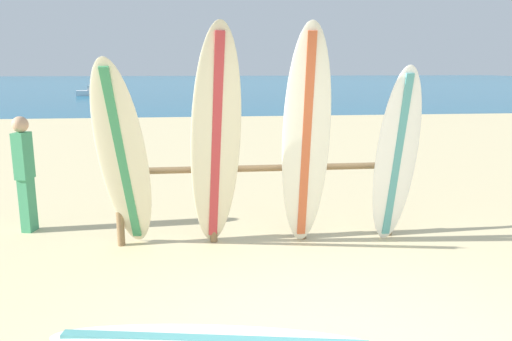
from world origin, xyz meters
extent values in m
cube|color=#196B93|center=(0.00, 58.00, 0.00)|extent=(120.00, 80.00, 0.01)
cylinder|color=olive|center=(-2.01, 2.78, 0.53)|extent=(0.09, 0.09, 1.06)
cylinder|color=olive|center=(-0.89, 2.78, 0.53)|extent=(0.09, 0.09, 1.06)
cylinder|color=olive|center=(0.22, 2.78, 0.53)|extent=(0.09, 0.09, 1.06)
cylinder|color=olive|center=(1.33, 2.78, 0.53)|extent=(0.09, 0.09, 1.06)
cylinder|color=olive|center=(-0.34, 2.78, 0.91)|extent=(3.44, 0.08, 0.08)
ellipsoid|color=beige|center=(-1.88, 2.42, 1.12)|extent=(0.68, 1.13, 2.23)
cube|color=#388C59|center=(-1.88, 2.42, 1.12)|extent=(0.23, 1.00, 2.06)
ellipsoid|color=beige|center=(-0.86, 2.41, 1.29)|extent=(0.66, 0.96, 2.58)
cube|color=#B73338|center=(-0.86, 2.41, 1.29)|extent=(0.20, 0.85, 2.38)
ellipsoid|color=white|center=(0.15, 2.41, 1.30)|extent=(0.59, 0.73, 2.59)
cube|color=#CC5933|center=(0.15, 2.41, 1.30)|extent=(0.14, 0.66, 2.39)
ellipsoid|color=white|center=(1.23, 2.41, 1.07)|extent=(0.50, 0.56, 2.15)
cube|color=teal|center=(1.23, 2.41, 1.07)|extent=(0.09, 0.53, 1.98)
cube|color=#3F9966|center=(-3.28, 3.47, 0.35)|extent=(0.17, 0.22, 0.70)
cube|color=#3F9966|center=(-3.28, 3.47, 1.00)|extent=(0.21, 0.27, 0.60)
sphere|color=tan|center=(-3.28, 3.47, 1.40)|extent=(0.20, 0.20, 0.20)
cube|color=silver|center=(-8.43, 33.85, 0.18)|extent=(2.47, 1.15, 0.35)
cube|color=silver|center=(-8.43, 33.85, 0.54)|extent=(0.93, 0.67, 0.36)
camera|label=1|loc=(-1.04, -3.08, 2.13)|focal=35.10mm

